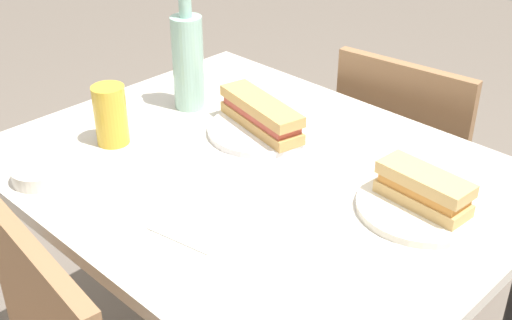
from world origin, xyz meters
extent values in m
cube|color=beige|center=(0.00, 0.00, 0.75)|extent=(1.08, 0.85, 0.03)
cylinder|color=#262628|center=(-0.48, -0.36, 0.37)|extent=(0.06, 0.06, 0.74)
cylinder|color=#262628|center=(-0.48, 0.36, 0.37)|extent=(0.06, 0.06, 0.74)
cube|color=#936B47|center=(0.00, 0.70, 0.45)|extent=(0.44, 0.44, 0.02)
cube|color=#936B47|center=(0.02, 0.52, 0.66)|extent=(0.38, 0.07, 0.40)
cylinder|color=#936B47|center=(0.16, 0.90, 0.22)|extent=(0.04, 0.04, 0.44)
cylinder|color=#936B47|center=(-0.20, 0.86, 0.22)|extent=(0.04, 0.04, 0.44)
cylinder|color=#936B47|center=(0.20, 0.55, 0.22)|extent=(0.04, 0.04, 0.44)
cylinder|color=#936B47|center=(-0.16, 0.50, 0.22)|extent=(0.04, 0.04, 0.44)
cylinder|color=white|center=(-0.10, 0.12, 0.78)|extent=(0.25, 0.25, 0.01)
cube|color=tan|center=(-0.10, 0.12, 0.80)|extent=(0.26, 0.12, 0.02)
cube|color=#B74C3D|center=(-0.10, 0.12, 0.82)|extent=(0.24, 0.11, 0.02)
cube|color=tan|center=(-0.10, 0.12, 0.84)|extent=(0.26, 0.12, 0.02)
cube|color=silver|center=(-0.05, 0.16, 0.79)|extent=(0.10, 0.05, 0.00)
cube|color=#59331E|center=(-0.14, 0.20, 0.79)|extent=(0.08, 0.04, 0.01)
cylinder|color=silver|center=(0.33, 0.11, 0.78)|extent=(0.25, 0.25, 0.01)
cube|color=tan|center=(0.33, 0.11, 0.80)|extent=(0.19, 0.08, 0.02)
cube|color=#CC8438|center=(0.33, 0.11, 0.82)|extent=(0.17, 0.07, 0.02)
cube|color=tan|center=(0.33, 0.11, 0.84)|extent=(0.19, 0.08, 0.02)
cube|color=silver|center=(0.38, 0.15, 0.79)|extent=(0.10, 0.05, 0.00)
cube|color=#59331E|center=(0.29, 0.18, 0.79)|extent=(0.08, 0.04, 0.01)
cylinder|color=#99C6B7|center=(-0.33, 0.10, 0.88)|extent=(0.08, 0.08, 0.23)
cylinder|color=#99C6B7|center=(-0.33, 0.10, 1.03)|extent=(0.03, 0.03, 0.06)
cylinder|color=gold|center=(-0.31, -0.14, 0.84)|extent=(0.07, 0.07, 0.14)
cylinder|color=silver|center=(-0.28, -0.35, 0.78)|extent=(0.11, 0.11, 0.03)
cube|color=white|center=(0.07, -0.21, 0.77)|extent=(0.16, 0.16, 0.00)
camera|label=1|loc=(0.85, -0.87, 1.50)|focal=46.95mm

